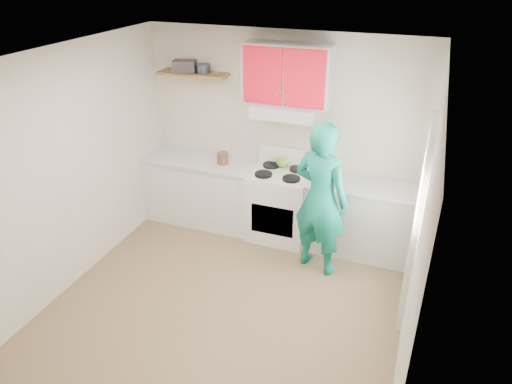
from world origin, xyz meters
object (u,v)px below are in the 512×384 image
at_px(kettle, 283,162).
at_px(person, 321,199).
at_px(crock, 223,159).
at_px(tin, 203,69).
at_px(stove, 280,205).

bearing_deg(kettle, person, -24.49).
distance_m(kettle, crock, 0.78).
xyz_separation_m(tin, kettle, (1.08, -0.02, -1.10)).
relative_size(crock, person, 0.10).
relative_size(stove, kettle, 5.63).
bearing_deg(kettle, tin, -159.84).
bearing_deg(person, tin, -4.68).
height_order(stove, kettle, kettle).
distance_m(crock, person, 1.52).
xyz_separation_m(tin, crock, (0.32, -0.19, -1.10)).
bearing_deg(person, kettle, -28.40).
height_order(stove, crock, crock).
distance_m(stove, crock, 0.96).
distance_m(tin, crock, 1.16).
distance_m(kettle, person, 0.96).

